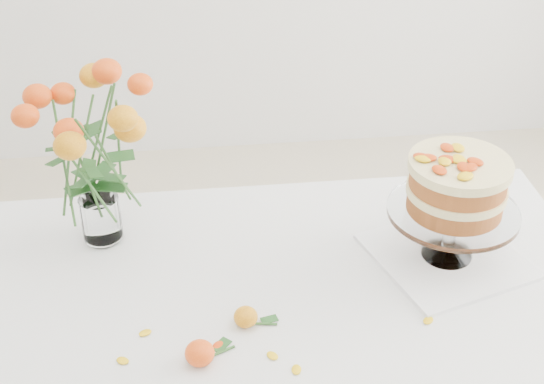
{
  "coord_description": "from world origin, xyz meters",
  "views": [
    {
      "loc": [
        -0.14,
        -1.16,
        1.8
      ],
      "look_at": [
        0.02,
        0.19,
        0.91
      ],
      "focal_mm": 50.0,
      "sensor_mm": 36.0,
      "label": 1
    }
  ],
  "objects": [
    {
      "name": "stray_petal_f",
      "position": [
        0.3,
        -0.08,
        0.76
      ],
      "size": [
        0.03,
        0.02,
        0.0
      ],
      "primitive_type": "ellipsoid",
      "color": "yellow",
      "rests_on": "table"
    },
    {
      "name": "stray_petal_c",
      "position": [
        0.02,
        -0.18,
        0.76
      ],
      "size": [
        0.03,
        0.02,
        0.0
      ],
      "primitive_type": "ellipsoid",
      "color": "yellow",
      "rests_on": "table"
    },
    {
      "name": "rose_vase",
      "position": [
        -0.36,
        0.27,
        1.02
      ],
      "size": [
        0.36,
        0.36,
        0.45
      ],
      "rotation": [
        0.0,
        0.0,
        0.27
      ],
      "color": "white",
      "rests_on": "table"
    },
    {
      "name": "cake_stand",
      "position": [
        0.4,
        0.11,
        0.93
      ],
      "size": [
        0.28,
        0.28,
        0.25
      ],
      "rotation": [
        0.0,
        0.0,
        -0.43
      ],
      "color": "white",
      "rests_on": "napkin"
    },
    {
      "name": "stray_petal_a",
      "position": [
        -0.12,
        -0.1,
        0.76
      ],
      "size": [
        0.03,
        0.02,
        0.0
      ],
      "primitive_type": "ellipsoid",
      "color": "yellow",
      "rests_on": "table"
    },
    {
      "name": "napkin",
      "position": [
        0.4,
        0.11,
        0.76
      ],
      "size": [
        0.38,
        0.38,
        0.01
      ],
      "primitive_type": "cube",
      "rotation": [
        0.0,
        0.0,
        0.31
      ],
      "color": "white",
      "rests_on": "table"
    },
    {
      "name": "stray_petal_e",
      "position": [
        -0.3,
        -0.12,
        0.76
      ],
      "size": [
        0.03,
        0.02,
        0.0
      ],
      "primitive_type": "ellipsoid",
      "color": "yellow",
      "rests_on": "table"
    },
    {
      "name": "stray_petal_d",
      "position": [
        -0.26,
        -0.05,
        0.76
      ],
      "size": [
        0.03,
        0.02,
        0.0
      ],
      "primitive_type": "ellipsoid",
      "color": "yellow",
      "rests_on": "table"
    },
    {
      "name": "loose_rose_near",
      "position": [
        -0.06,
        -0.05,
        0.78
      ],
      "size": [
        0.09,
        0.05,
        0.04
      ],
      "rotation": [
        0.0,
        0.0,
        -0.17
      ],
      "color": "#FDA816",
      "rests_on": "table"
    },
    {
      "name": "loose_rose_far",
      "position": [
        -0.16,
        -0.14,
        0.78
      ],
      "size": [
        0.1,
        0.06,
        0.05
      ],
      "rotation": [
        0.0,
        0.0,
        0.43
      ],
      "color": "#E73E0B",
      "rests_on": "table"
    },
    {
      "name": "table",
      "position": [
        0.0,
        0.0,
        0.67
      ],
      "size": [
        1.43,
        0.93,
        0.76
      ],
      "color": "tan",
      "rests_on": "ground"
    },
    {
      "name": "stray_petal_b",
      "position": [
        -0.02,
        -0.14,
        0.76
      ],
      "size": [
        0.03,
        0.02,
        0.0
      ],
      "primitive_type": "ellipsoid",
      "color": "yellow",
      "rests_on": "table"
    }
  ]
}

